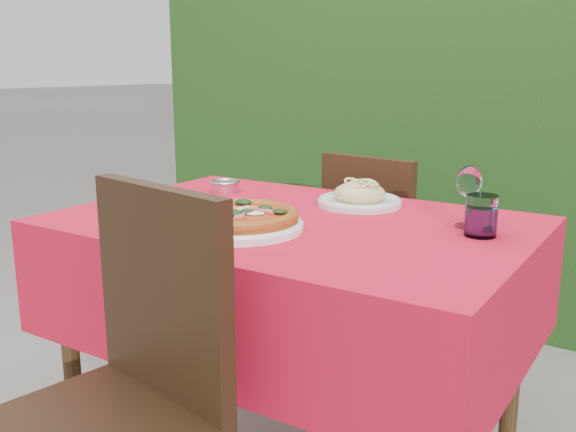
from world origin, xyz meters
The scene contains 10 objects.
hedge centered at (0.00, 1.55, 0.92)m, with size 3.20×0.55×1.78m.
dining_table centered at (0.00, 0.00, 0.60)m, with size 1.26×0.86×0.75m.
chair_near centered at (-0.02, -0.61, 0.53)m, with size 0.49×0.49×0.92m.
chair_far centered at (-0.05, 0.70, 0.48)m, with size 0.43×0.43×0.84m.
pizza_plate centered at (-0.05, -0.18, 0.78)m, with size 0.39×0.39×0.06m.
pasta_plate centered at (0.08, 0.25, 0.77)m, with size 0.25×0.25×0.07m.
water_glass centered at (0.49, 0.10, 0.79)m, with size 0.08×0.08×0.10m.
wine_glass centered at (0.43, 0.17, 0.86)m, with size 0.07×0.07×0.16m.
fork centered at (-0.30, -0.09, 0.75)m, with size 0.02×0.20×0.01m, color #BABAC2.
steel_ramekin centered at (-0.39, 0.21, 0.76)m, with size 0.09×0.09×0.03m, color silver.
Camera 1 is at (0.91, -1.44, 1.16)m, focal length 40.00 mm.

